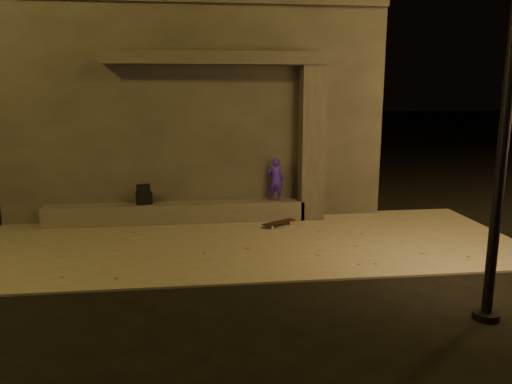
{
  "coord_description": "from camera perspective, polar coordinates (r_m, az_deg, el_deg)",
  "views": [
    {
      "loc": [
        -1.05,
        -7.74,
        3.12
      ],
      "look_at": [
        0.16,
        2.0,
        1.08
      ],
      "focal_mm": 35.0,
      "sensor_mm": 36.0,
      "label": 1
    }
  ],
  "objects": [
    {
      "name": "canopy",
      "position": [
        11.57,
        -4.51,
        15.0
      ],
      "size": [
        5.0,
        0.7,
        0.28
      ],
      "primitive_type": "cube",
      "color": "#373432",
      "rests_on": "column"
    },
    {
      "name": "skateboarder",
      "position": [
        11.84,
        2.25,
        1.46
      ],
      "size": [
        0.43,
        0.34,
        1.03
      ],
      "primitive_type": "imported",
      "rotation": [
        0.0,
        0.0,
        2.86
      ],
      "color": "#381CBB",
      "rests_on": "ledge"
    },
    {
      "name": "backpack",
      "position": [
        11.81,
        -12.68,
        -0.56
      ],
      "size": [
        0.39,
        0.3,
        0.49
      ],
      "rotation": [
        0.0,
        0.0,
        0.24
      ],
      "color": "black",
      "rests_on": "ledge"
    },
    {
      "name": "skateboard",
      "position": [
        11.4,
        2.67,
        -3.51
      ],
      "size": [
        0.84,
        0.64,
        0.09
      ],
      "rotation": [
        0.0,
        0.0,
        0.56
      ],
      "color": "black",
      "rests_on": "sidewalk"
    },
    {
      "name": "column",
      "position": [
        11.88,
        6.36,
        5.51
      ],
      "size": [
        0.55,
        0.55,
        3.6
      ],
      "primitive_type": "cube",
      "color": "#373432",
      "rests_on": "sidewalk"
    },
    {
      "name": "ledge",
      "position": [
        11.85,
        -9.06,
        -2.33
      ],
      "size": [
        6.0,
        0.55,
        0.45
      ],
      "primitive_type": "cube",
      "color": "#504D49",
      "rests_on": "sidewalk"
    },
    {
      "name": "ground",
      "position": [
        8.41,
        0.61,
        -10.0
      ],
      "size": [
        120.0,
        120.0,
        0.0
      ],
      "primitive_type": "plane",
      "color": "black",
      "rests_on": "ground"
    },
    {
      "name": "building",
      "position": [
        14.24,
        -6.98,
        9.61
      ],
      "size": [
        9.0,
        5.1,
        5.22
      ],
      "color": "#373432",
      "rests_on": "ground"
    },
    {
      "name": "sidewalk",
      "position": [
        10.28,
        -0.89,
        -5.79
      ],
      "size": [
        11.0,
        4.4,
        0.04
      ],
      "primitive_type": "cube",
      "color": "slate",
      "rests_on": "ground"
    }
  ]
}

